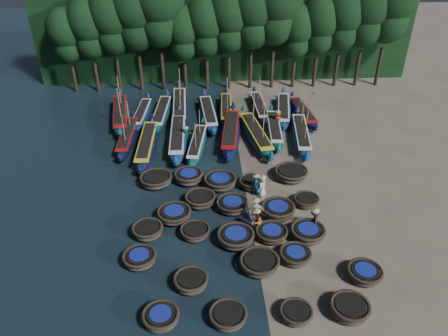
{
  "coord_description": "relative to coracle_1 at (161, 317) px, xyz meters",
  "views": [
    {
      "loc": [
        -3.03,
        -24.1,
        18.05
      ],
      "look_at": [
        -1.47,
        2.03,
        1.3
      ],
      "focal_mm": 35.0,
      "sensor_mm": 36.0,
      "label": 1
    }
  ],
  "objects": [
    {
      "name": "coracle_12",
      "position": [
        4.13,
        5.5,
        0.07
      ],
      "size": [
        2.29,
        2.29,
        0.82
      ],
      "rotation": [
        0.0,
        0.0,
        -0.02
      ],
      "color": "brown",
      "rests_on": "ground"
    },
    {
      "name": "long_boat_11",
      "position": [
        -1.33,
        22.83,
        0.15
      ],
      "size": [
        2.11,
        8.14,
        1.44
      ],
      "rotation": [
        0.0,
        0.0,
        -0.09
      ],
      "color": "#0D4D48",
      "rests_on": "ground"
    },
    {
      "name": "coracle_5",
      "position": [
        -1.45,
        4.11,
        0.02
      ],
      "size": [
        2.4,
        2.4,
        0.72
      ],
      "rotation": [
        0.0,
        0.0,
        0.43
      ],
      "color": "brown",
      "rests_on": "ground"
    },
    {
      "name": "tree_1",
      "position": [
        -8.42,
        29.9,
        6.25
      ],
      "size": [
        4.09,
        4.09,
        9.65
      ],
      "color": "black",
      "rests_on": "ground"
    },
    {
      "name": "fisherman_5",
      "position": [
        0.99,
        17.95,
        0.42
      ],
      "size": [
        1.51,
        0.96,
        1.76
      ],
      "rotation": [
        0.0,
        0.0,
        0.38
      ],
      "color": "#176063",
      "rests_on": "ground"
    },
    {
      "name": "coracle_22",
      "position": [
        3.51,
        11.5,
        0.07
      ],
      "size": [
        2.38,
        2.38,
        0.81
      ],
      "rotation": [
        0.0,
        0.0,
        -0.07
      ],
      "color": "brown",
      "rests_on": "ground"
    },
    {
      "name": "long_boat_9",
      "position": [
        -5.09,
        22.69,
        0.21
      ],
      "size": [
        2.8,
        9.03,
        3.87
      ],
      "rotation": [
        0.0,
        0.0,
        0.14
      ],
      "color": "#0D4D48",
      "rests_on": "ground"
    },
    {
      "name": "foliage_wall",
      "position": [
        5.28,
        33.4,
        4.6
      ],
      "size": [
        40.0,
        3.0,
        10.0
      ],
      "primitive_type": "cube",
      "color": "black",
      "rests_on": "ground"
    },
    {
      "name": "tree_13",
      "position": [
        19.18,
        29.9,
        7.6
      ],
      "size": [
        4.92,
        4.92,
        11.6
      ],
      "color": "black",
      "rests_on": "ground"
    },
    {
      "name": "fisherman_2",
      "position": [
        5.48,
        6.46,
        0.5
      ],
      "size": [
        0.97,
        1.04,
        1.91
      ],
      "rotation": [
        0.0,
        0.0,
        4.2
      ],
      "color": "#B44E18",
      "rests_on": "ground"
    },
    {
      "name": "tree_8",
      "position": [
        7.68,
        29.9,
        7.6
      ],
      "size": [
        4.92,
        4.92,
        11.6
      ],
      "color": "black",
      "rests_on": "ground"
    },
    {
      "name": "fisherman_6",
      "position": [
        9.01,
        20.08,
        0.55
      ],
      "size": [
        0.78,
        0.99,
        1.99
      ],
      "rotation": [
        0.0,
        0.0,
        1.84
      ],
      "color": "#B44E18",
      "rests_on": "ground"
    },
    {
      "name": "coracle_17",
      "position": [
        4.18,
        8.76,
        0.02
      ],
      "size": [
        2.59,
        2.59,
        0.73
      ],
      "rotation": [
        0.0,
        0.0,
        -0.36
      ],
      "color": "brown",
      "rests_on": "ground"
    },
    {
      "name": "long_boat_10",
      "position": [
        -3.16,
        22.91,
        0.09
      ],
      "size": [
        1.88,
        7.25,
        1.28
      ],
      "rotation": [
        0.0,
        0.0,
        -0.09
      ],
      "color": "navy",
      "rests_on": "ground"
    },
    {
      "name": "tree_11",
      "position": [
        14.58,
        29.9,
        6.25
      ],
      "size": [
        4.09,
        4.09,
        9.65
      ],
      "color": "black",
      "rests_on": "ground"
    },
    {
      "name": "long_boat_8",
      "position": [
        10.71,
        17.87,
        0.17
      ],
      "size": [
        2.38,
        8.34,
        3.57
      ],
      "rotation": [
        0.0,
        0.0,
        -0.11
      ],
      "color": "navy",
      "rests_on": "ground"
    },
    {
      "name": "long_boat_7",
      "position": [
        8.59,
        19.07,
        0.12
      ],
      "size": [
        1.91,
        7.76,
        1.37
      ],
      "rotation": [
        0.0,
        0.0,
        -0.07
      ],
      "color": "#0D4D48",
      "rests_on": "ground"
    },
    {
      "name": "coracle_10",
      "position": [
        -1.21,
        6.47,
        0.04
      ],
      "size": [
        2.15,
        2.15,
        0.77
      ],
      "rotation": [
        0.0,
        0.0,
        0.24
      ],
      "color": "brown",
      "rests_on": "ground"
    },
    {
      "name": "fisherman_4",
      "position": [
        5.53,
        7.38,
        0.56
      ],
      "size": [
        1.06,
        0.52,
        2.01
      ],
      "rotation": [
        0.0,
        0.0,
        3.13
      ],
      "color": "silver",
      "rests_on": "ground"
    },
    {
      "name": "coracle_13",
      "position": [
        6.35,
        5.84,
        -0.01
      ],
      "size": [
        2.22,
        2.22,
        0.67
      ],
      "rotation": [
        0.0,
        0.0,
        -0.21
      ],
      "color": "brown",
      "rests_on": "ground"
    },
    {
      "name": "coracle_15",
      "position": [
        0.36,
        7.97,
        0.04
      ],
      "size": [
        2.42,
        2.42,
        0.77
      ],
      "rotation": [
        0.0,
        0.0,
        -0.19
      ],
      "color": "brown",
      "rests_on": "ground"
    },
    {
      "name": "coracle_8",
      "position": [
        7.41,
        3.82,
        0.02
      ],
      "size": [
        1.89,
        1.89,
        0.72
      ],
      "rotation": [
        0.0,
        0.0,
        0.06
      ],
      "color": "brown",
      "rests_on": "ground"
    },
    {
      "name": "fisherman_1",
      "position": [
        5.92,
        10.27,
        0.55
      ],
      "size": [
        0.73,
        0.72,
        1.9
      ],
      "rotation": [
        0.0,
        0.0,
        5.54
      ],
      "color": "#176063",
      "rests_on": "ground"
    },
    {
      "name": "long_boat_5",
      "position": [
        4.78,
        18.52,
        0.22
      ],
      "size": [
        2.72,
        9.15,
        1.62
      ],
      "rotation": [
        0.0,
        0.0,
        -0.13
      ],
      "color": "#0E1734",
      "rests_on": "ground"
    },
    {
      "name": "coracle_7",
      "position": [
        5.28,
        3.32,
        0.03
      ],
      "size": [
        2.68,
        2.68,
        0.75
      ],
      "rotation": [
        0.0,
        0.0,
        -0.31
      ],
      "color": "brown",
      "rests_on": "ground"
    },
    {
      "name": "long_boat_2",
      "position": [
        -2.17,
        16.91,
        0.18
      ],
      "size": [
        1.79,
        8.71,
        1.53
      ],
      "rotation": [
        0.0,
        0.0,
        -0.03
      ],
      "color": "#0E1734",
      "rests_on": "ground"
    },
    {
      "name": "coracle_6",
      "position": [
        1.46,
        2.2,
        0.03
      ],
      "size": [
        2.23,
        2.23,
        0.74
      ],
      "rotation": [
        0.0,
        0.0,
        -0.33
      ],
      "color": "brown",
      "rests_on": "ground"
    },
    {
      "name": "tree_2",
      "position": [
        -6.12,
        29.9,
        6.92
      ],
      "size": [
        4.51,
        4.51,
        10.63
      ],
      "color": "black",
      "rests_on": "ground"
    },
    {
      "name": "tree_6",
      "position": [
        3.08,
        29.9,
        6.25
      ],
      "size": [
        4.09,
        4.09,
        9.65
      ],
      "color": "black",
      "rests_on": "ground"
    },
    {
      "name": "tree_14",
      "position": [
        21.48,
        29.9,
        8.27
      ],
      "size": [
        5.34,
        5.34,
        12.58
      ],
      "color": "black",
      "rests_on": "ground"
    },
    {
      "name": "coracle_3",
      "position": [
        6.66,
        -0.15,
        -0.04
      ],
      "size": [
        1.84,
        1.84,
        0.63
      ],
      "rotation": [
        0.0,
        0.0,
        -0.2
      ],
      "color": "brown",
      "rests_on": "ground"
    },
    {
      "name": "coracle_9",
      "position": [
        10.92,
        2.25,
        0.0
      ],
      "size": [
        2.27,
        2.27,
        0.69
      ],
      "rotation": [
        0.0,
        0.0,
        0.28
      ],
      "color": "brown",
      "rests_on": "ground"
    },
    {
      "name": "fisherman_3",
      "position": [
        9.09,
        6.42,
        0.44
      ],
      "size": [
        0.85,
        1.15,
        1.79
      ],
      "rotation": [
        0.0,
        0.0,
        4.44
      ],
      "color": "black",
      "rests_on": "ground"
    },
    {
      "name": "tree_0",
      "position": [
        -10.72,
        29.9,
        5.57
      ],
      "size": [
        3.68,
        3.68,
        8.68
      ],
      "color": "black",
      "rests_on": "ground"
    },
    {
      "name": "long_boat_12",
      "position": [
        0.31,
        24.13,
        0.22
      ],
      "size": [
        1.8,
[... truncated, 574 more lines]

